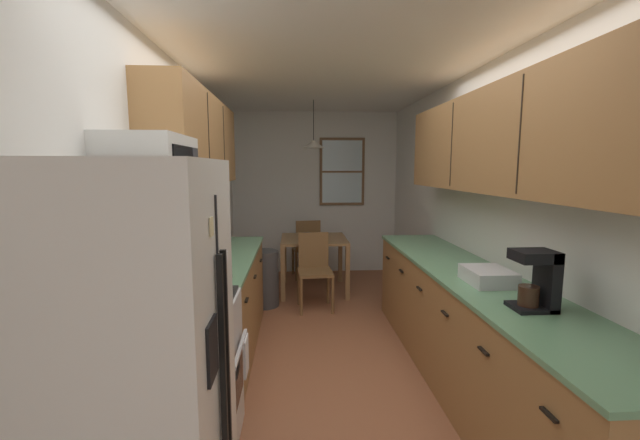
{
  "coord_description": "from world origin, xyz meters",
  "views": [
    {
      "loc": [
        -0.32,
        -2.74,
        1.68
      ],
      "look_at": [
        -0.07,
        1.31,
        1.15
      ],
      "focal_mm": 22.36,
      "sensor_mm": 36.0,
      "label": 1
    }
  ],
  "objects_px": {
    "dining_table": "(314,246)",
    "dining_chair_near": "(314,267)",
    "trash_bin": "(264,278)",
    "coffee_maker": "(539,279)",
    "dish_rack": "(488,276)",
    "dining_chair_far": "(307,246)",
    "storage_canister": "(203,263)",
    "refrigerator": "(136,374)",
    "microwave_over_range": "(151,166)",
    "table_serving_bowl": "(308,235)",
    "stove_range": "(182,375)"
  },
  "relations": [
    {
      "from": "dining_chair_far",
      "to": "coffee_maker",
      "type": "bearing_deg",
      "value": -73.4
    },
    {
      "from": "refrigerator",
      "to": "coffee_maker",
      "type": "bearing_deg",
      "value": 14.31
    },
    {
      "from": "dish_rack",
      "to": "stove_range",
      "type": "bearing_deg",
      "value": -171.22
    },
    {
      "from": "storage_canister",
      "to": "microwave_over_range",
      "type": "bearing_deg",
      "value": -99.27
    },
    {
      "from": "refrigerator",
      "to": "microwave_over_range",
      "type": "distance_m",
      "value": 1.1
    },
    {
      "from": "dish_rack",
      "to": "trash_bin",
      "type": "bearing_deg",
      "value": 127.68
    },
    {
      "from": "stove_range",
      "to": "refrigerator",
      "type": "bearing_deg",
      "value": -87.59
    },
    {
      "from": "dining_chair_far",
      "to": "trash_bin",
      "type": "xyz_separation_m",
      "value": [
        -0.56,
        -1.2,
        -0.16
      ]
    },
    {
      "from": "coffee_maker",
      "to": "dining_chair_far",
      "type": "bearing_deg",
      "value": 106.6
    },
    {
      "from": "dining_chair_far",
      "to": "table_serving_bowl",
      "type": "relative_size",
      "value": 4.6
    },
    {
      "from": "dining_chair_far",
      "to": "storage_canister",
      "type": "relative_size",
      "value": 5.5
    },
    {
      "from": "stove_range",
      "to": "microwave_over_range",
      "type": "distance_m",
      "value": 1.23
    },
    {
      "from": "refrigerator",
      "to": "dish_rack",
      "type": "distance_m",
      "value": 2.2
    },
    {
      "from": "dining_chair_near",
      "to": "coffee_maker",
      "type": "distance_m",
      "value": 2.89
    },
    {
      "from": "dining_table",
      "to": "coffee_maker",
      "type": "height_order",
      "value": "coffee_maker"
    },
    {
      "from": "dining_chair_far",
      "to": "refrigerator",
      "type": "bearing_deg",
      "value": -100.59
    },
    {
      "from": "microwave_over_range",
      "to": "storage_canister",
      "type": "relative_size",
      "value": 3.61
    },
    {
      "from": "storage_canister",
      "to": "coffee_maker",
      "type": "distance_m",
      "value": 2.2
    },
    {
      "from": "stove_range",
      "to": "table_serving_bowl",
      "type": "relative_size",
      "value": 5.62
    },
    {
      "from": "dining_table",
      "to": "refrigerator",
      "type": "bearing_deg",
      "value": -103.41
    },
    {
      "from": "stove_range",
      "to": "trash_bin",
      "type": "height_order",
      "value": "stove_range"
    },
    {
      "from": "dining_chair_far",
      "to": "storage_canister",
      "type": "bearing_deg",
      "value": -105.79
    },
    {
      "from": "refrigerator",
      "to": "dish_rack",
      "type": "relative_size",
      "value": 5.05
    },
    {
      "from": "dining_chair_near",
      "to": "trash_bin",
      "type": "xyz_separation_m",
      "value": [
        -0.61,
        0.08,
        -0.16
      ]
    },
    {
      "from": "microwave_over_range",
      "to": "dining_chair_near",
      "type": "distance_m",
      "value": 2.87
    },
    {
      "from": "storage_canister",
      "to": "dish_rack",
      "type": "bearing_deg",
      "value": -10.15
    },
    {
      "from": "microwave_over_range",
      "to": "table_serving_bowl",
      "type": "xyz_separation_m",
      "value": [
        0.96,
        3.09,
        -0.93
      ]
    },
    {
      "from": "coffee_maker",
      "to": "stove_range",
      "type": "bearing_deg",
      "value": 174.38
    },
    {
      "from": "dining_chair_near",
      "to": "dish_rack",
      "type": "height_order",
      "value": "dish_rack"
    },
    {
      "from": "dining_chair_near",
      "to": "table_serving_bowl",
      "type": "bearing_deg",
      "value": 95.04
    },
    {
      "from": "trash_bin",
      "to": "coffee_maker",
      "type": "bearing_deg",
      "value": -57.42
    },
    {
      "from": "dining_chair_far",
      "to": "dining_table",
      "type": "bearing_deg",
      "value": -83.59
    },
    {
      "from": "dining_chair_far",
      "to": "table_serving_bowl",
      "type": "xyz_separation_m",
      "value": [
        -0.01,
        -0.61,
        0.27
      ]
    },
    {
      "from": "microwave_over_range",
      "to": "coffee_maker",
      "type": "distance_m",
      "value": 2.22
    },
    {
      "from": "microwave_over_range",
      "to": "dining_chair_far",
      "type": "height_order",
      "value": "microwave_over_range"
    },
    {
      "from": "trash_bin",
      "to": "coffee_maker",
      "type": "height_order",
      "value": "coffee_maker"
    },
    {
      "from": "dining_table",
      "to": "trash_bin",
      "type": "height_order",
      "value": "dining_table"
    },
    {
      "from": "dining_table",
      "to": "dining_chair_near",
      "type": "bearing_deg",
      "value": -92.03
    },
    {
      "from": "dining_chair_far",
      "to": "stove_range",
      "type": "bearing_deg",
      "value": -102.99
    },
    {
      "from": "dining_table",
      "to": "storage_canister",
      "type": "relative_size",
      "value": 5.35
    },
    {
      "from": "stove_range",
      "to": "microwave_over_range",
      "type": "xyz_separation_m",
      "value": [
        -0.11,
        0.0,
        1.22
      ]
    },
    {
      "from": "stove_range",
      "to": "dining_chair_far",
      "type": "xyz_separation_m",
      "value": [
        0.85,
        3.69,
        0.03
      ]
    },
    {
      "from": "refrigerator",
      "to": "dining_chair_near",
      "type": "bearing_deg",
      "value": 74.34
    },
    {
      "from": "dining_table",
      "to": "dish_rack",
      "type": "bearing_deg",
      "value": -68.94
    },
    {
      "from": "dining_table",
      "to": "dining_chair_near",
      "type": "xyz_separation_m",
      "value": [
        -0.02,
        -0.64,
        -0.12
      ]
    },
    {
      "from": "microwave_over_range",
      "to": "dining_table",
      "type": "xyz_separation_m",
      "value": [
        1.04,
        3.05,
        -1.07
      ]
    },
    {
      "from": "coffee_maker",
      "to": "table_serving_bowl",
      "type": "relative_size",
      "value": 1.71
    },
    {
      "from": "dining_chair_near",
      "to": "dish_rack",
      "type": "xyz_separation_m",
      "value": [
        1.08,
        -2.1,
        0.45
      ]
    },
    {
      "from": "coffee_maker",
      "to": "table_serving_bowl",
      "type": "bearing_deg",
      "value": 109.62
    },
    {
      "from": "microwave_over_range",
      "to": "dish_rack",
      "type": "bearing_deg",
      "value": 8.31
    }
  ]
}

